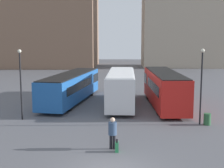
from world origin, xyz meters
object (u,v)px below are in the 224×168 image
bus_2 (164,87)px  lamp_post_0 (21,79)px  trash_bin (207,119)px  bus_1 (121,87)px  lamp_post_1 (201,80)px  suitcase (117,147)px  bus_0 (71,86)px  traveler (113,130)px

bus_2 → lamp_post_0: lamp_post_0 is taller
bus_2 → trash_bin: 6.99m
bus_1 → trash_bin: bearing=-134.5°
lamp_post_0 → lamp_post_1: lamp_post_1 is taller
bus_2 → suitcase: size_ratio=14.29×
bus_1 → trash_bin: size_ratio=11.68×
suitcase → lamp_post_0: (-7.51, 6.80, 2.96)m
bus_2 → lamp_post_0: 13.02m
bus_0 → suitcase: (4.73, -13.77, -1.29)m
bus_2 → lamp_post_0: (-11.77, -5.38, 1.49)m
trash_bin → bus_2: bearing=109.6°
bus_0 → bus_2: size_ratio=1.11×
bus_1 → suitcase: size_ratio=12.49×
bus_1 → lamp_post_0: (-7.73, -5.42, 1.49)m
bus_1 → lamp_post_0: 9.56m
bus_2 → bus_1: bearing=87.2°
bus_1 → bus_2: bearing=-89.3°
bus_2 → lamp_post_1: bearing=-166.7°
trash_bin → suitcase: bearing=-139.0°
suitcase → trash_bin: 8.69m
lamp_post_1 → trash_bin: lamp_post_1 is taller
traveler → trash_bin: size_ratio=2.19×
bus_2 → lamp_post_1: (1.78, -6.40, 1.54)m
bus_1 → traveler: 11.79m
lamp_post_0 → trash_bin: bearing=-4.4°
suitcase → lamp_post_1: lamp_post_1 is taller
bus_0 → bus_1: (4.94, -1.55, 0.17)m
bus_0 → bus_2: bus_2 is taller
bus_2 → trash_bin: (2.30, -6.47, -1.32)m
lamp_post_0 → trash_bin: 14.39m
bus_0 → bus_2: bearing=-91.0°
bus_1 → bus_2: size_ratio=0.87×
lamp_post_0 → bus_0: bearing=68.3°
suitcase → lamp_post_0: 10.55m
bus_1 → trash_bin: 9.18m
bus_2 → trash_bin: bus_2 is taller
bus_0 → lamp_post_0: (-2.78, -6.98, 1.67)m
bus_1 → lamp_post_1: 8.82m
bus_0 → trash_bin: (11.28, -8.07, -1.14)m
lamp_post_1 → trash_bin: bearing=-7.5°
traveler → lamp_post_0: 9.87m
traveler → lamp_post_1: size_ratio=0.33×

